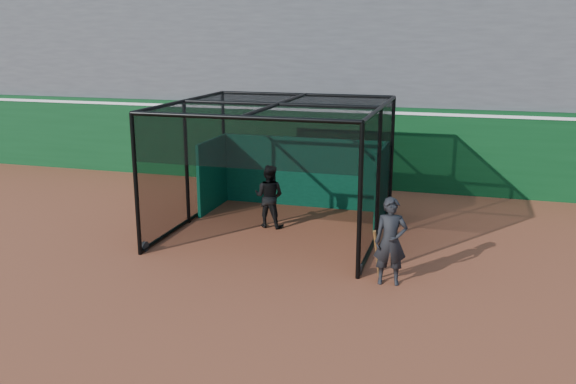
# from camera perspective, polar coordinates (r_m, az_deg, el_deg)

# --- Properties ---
(ground) EXTENTS (120.00, 120.00, 0.00)m
(ground) POSITION_cam_1_polar(r_m,az_deg,el_deg) (11.41, -4.70, -9.12)
(ground) COLOR brown
(ground) RESTS_ON ground
(outfield_wall) EXTENTS (50.00, 0.50, 2.50)m
(outfield_wall) POSITION_cam_1_polar(r_m,az_deg,el_deg) (18.92, 4.48, 4.46)
(outfield_wall) COLOR #0A3917
(outfield_wall) RESTS_ON ground
(grandstand) EXTENTS (50.00, 7.85, 8.95)m
(grandstand) POSITION_cam_1_polar(r_m,az_deg,el_deg) (22.34, 6.72, 14.15)
(grandstand) COLOR #4C4C4F
(grandstand) RESTS_ON ground
(batting_cage) EXTENTS (4.80, 4.91, 3.03)m
(batting_cage) POSITION_cam_1_polar(r_m,az_deg,el_deg) (14.30, -0.92, 2.16)
(batting_cage) COLOR black
(batting_cage) RESTS_ON ground
(batter) EXTENTS (0.78, 0.62, 1.54)m
(batter) POSITION_cam_1_polar(r_m,az_deg,el_deg) (14.77, -1.78, -0.40)
(batter) COLOR black
(batter) RESTS_ON ground
(on_deck_player) EXTENTS (0.66, 0.49, 1.67)m
(on_deck_player) POSITION_cam_1_polar(r_m,az_deg,el_deg) (11.52, 9.56, -4.60)
(on_deck_player) COLOR black
(on_deck_player) RESTS_ON ground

